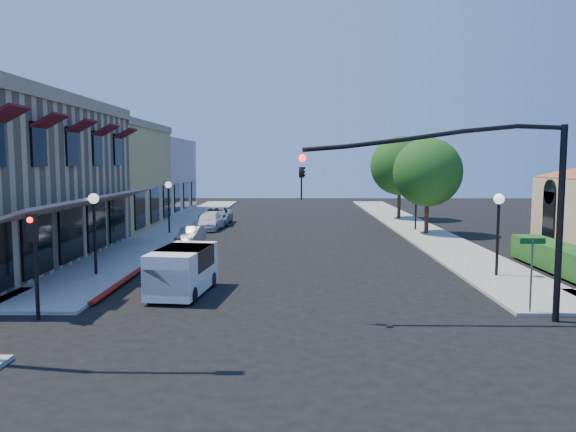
{
  "coord_description": "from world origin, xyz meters",
  "views": [
    {
      "loc": [
        -0.02,
        -15.44,
        4.9
      ],
      "look_at": [
        -0.31,
        8.22,
        2.6
      ],
      "focal_mm": 35.0,
      "sensor_mm": 36.0,
      "label": 1
    }
  ],
  "objects_px": {
    "lamppost_right_far": "(416,193)",
    "parked_car_d": "(216,216)",
    "lamppost_left_far": "(169,194)",
    "lamppost_right_near": "(499,214)",
    "parked_car_b": "(191,235)",
    "street_tree_b": "(400,166)",
    "signal_mast_arm": "(490,189)",
    "lamppost_left_near": "(94,213)",
    "secondary_signal": "(34,246)",
    "street_tree_a": "(428,172)",
    "white_van": "(182,268)",
    "street_name_sign": "(532,263)",
    "parked_car_a": "(172,274)",
    "parked_car_c": "(209,222)"
  },
  "relations": [
    {
      "from": "lamppost_left_far",
      "to": "lamppost_right_near",
      "type": "bearing_deg",
      "value": -39.47
    },
    {
      "from": "parked_car_b",
      "to": "lamppost_left_near",
      "type": "bearing_deg",
      "value": -98.57
    },
    {
      "from": "white_van",
      "to": "parked_car_b",
      "type": "distance_m",
      "value": 12.77
    },
    {
      "from": "signal_mast_arm",
      "to": "lamppost_left_far",
      "type": "bearing_deg",
      "value": 125.0
    },
    {
      "from": "street_tree_b",
      "to": "lamppost_left_far",
      "type": "height_order",
      "value": "street_tree_b"
    },
    {
      "from": "street_tree_b",
      "to": "parked_car_b",
      "type": "distance_m",
      "value": 21.25
    },
    {
      "from": "street_tree_a",
      "to": "lamppost_right_near",
      "type": "relative_size",
      "value": 1.82
    },
    {
      "from": "parked_car_a",
      "to": "parked_car_c",
      "type": "height_order",
      "value": "parked_car_c"
    },
    {
      "from": "street_tree_a",
      "to": "parked_car_d",
      "type": "relative_size",
      "value": 1.32
    },
    {
      "from": "signal_mast_arm",
      "to": "parked_car_a",
      "type": "bearing_deg",
      "value": 157.09
    },
    {
      "from": "secondary_signal",
      "to": "street_tree_b",
      "type": "bearing_deg",
      "value": 61.23
    },
    {
      "from": "lamppost_right_far",
      "to": "parked_car_d",
      "type": "bearing_deg",
      "value": 164.44
    },
    {
      "from": "signal_mast_arm",
      "to": "lamppost_left_near",
      "type": "relative_size",
      "value": 2.24
    },
    {
      "from": "white_van",
      "to": "street_tree_b",
      "type": "bearing_deg",
      "value": 64.42
    },
    {
      "from": "secondary_signal",
      "to": "lamppost_right_near",
      "type": "bearing_deg",
      "value": 21.78
    },
    {
      "from": "secondary_signal",
      "to": "lamppost_left_far",
      "type": "relative_size",
      "value": 0.93
    },
    {
      "from": "street_tree_b",
      "to": "secondary_signal",
      "type": "height_order",
      "value": "street_tree_b"
    },
    {
      "from": "street_tree_b",
      "to": "parked_car_c",
      "type": "height_order",
      "value": "street_tree_b"
    },
    {
      "from": "parked_car_d",
      "to": "lamppost_right_near",
      "type": "bearing_deg",
      "value": -54.38
    },
    {
      "from": "parked_car_b",
      "to": "parked_car_c",
      "type": "bearing_deg",
      "value": 95.04
    },
    {
      "from": "lamppost_right_far",
      "to": "lamppost_right_near",
      "type": "bearing_deg",
      "value": -90.0
    },
    {
      "from": "white_van",
      "to": "signal_mast_arm",
      "type": "bearing_deg",
      "value": -18.73
    },
    {
      "from": "parked_car_a",
      "to": "parked_car_c",
      "type": "bearing_deg",
      "value": 89.48
    },
    {
      "from": "street_tree_b",
      "to": "lamppost_right_far",
      "type": "bearing_deg",
      "value": -92.15
    },
    {
      "from": "signal_mast_arm",
      "to": "street_name_sign",
      "type": "bearing_deg",
      "value": 23.2
    },
    {
      "from": "parked_car_b",
      "to": "lamppost_right_far",
      "type": "bearing_deg",
      "value": 28.91
    },
    {
      "from": "lamppost_left_far",
      "to": "parked_car_c",
      "type": "distance_m",
      "value": 4.07
    },
    {
      "from": "parked_car_c",
      "to": "street_name_sign",
      "type": "bearing_deg",
      "value": -53.65
    },
    {
      "from": "lamppost_right_far",
      "to": "street_name_sign",
      "type": "bearing_deg",
      "value": -92.63
    },
    {
      "from": "lamppost_left_far",
      "to": "white_van",
      "type": "bearing_deg",
      "value": -75.81
    },
    {
      "from": "parked_car_a",
      "to": "street_tree_b",
      "type": "bearing_deg",
      "value": 57.57
    },
    {
      "from": "signal_mast_arm",
      "to": "lamppost_left_near",
      "type": "bearing_deg",
      "value": 155.63
    },
    {
      "from": "secondary_signal",
      "to": "parked_car_d",
      "type": "xyz_separation_m",
      "value": [
        1.8,
        26.69,
        -1.64
      ]
    },
    {
      "from": "lamppost_left_far",
      "to": "white_van",
      "type": "xyz_separation_m",
      "value": [
        4.33,
        -17.1,
        -1.74
      ]
    },
    {
      "from": "street_tree_b",
      "to": "white_van",
      "type": "distance_m",
      "value": 30.26
    },
    {
      "from": "parked_car_d",
      "to": "white_van",
      "type": "bearing_deg",
      "value": -85.57
    },
    {
      "from": "lamppost_left_near",
      "to": "parked_car_b",
      "type": "xyz_separation_m",
      "value": [
        2.3,
        9.5,
        -2.2
      ]
    },
    {
      "from": "signal_mast_arm",
      "to": "white_van",
      "type": "distance_m",
      "value": 11.03
    },
    {
      "from": "parked_car_a",
      "to": "street_tree_a",
      "type": "bearing_deg",
      "value": 44.81
    },
    {
      "from": "street_name_sign",
      "to": "parked_car_b",
      "type": "distance_m",
      "value": 20.57
    },
    {
      "from": "street_tree_a",
      "to": "street_name_sign",
      "type": "height_order",
      "value": "street_tree_a"
    },
    {
      "from": "street_tree_b",
      "to": "secondary_signal",
      "type": "relative_size",
      "value": 2.11
    },
    {
      "from": "street_name_sign",
      "to": "parked_car_c",
      "type": "xyz_separation_m",
      "value": [
        -13.7,
        22.4,
        -1.1
      ]
    },
    {
      "from": "lamppost_right_far",
      "to": "parked_car_a",
      "type": "relative_size",
      "value": 1.16
    },
    {
      "from": "lamppost_right_near",
      "to": "parked_car_a",
      "type": "bearing_deg",
      "value": -171.45
    },
    {
      "from": "street_tree_b",
      "to": "lamppost_right_far",
      "type": "xyz_separation_m",
      "value": [
        -0.3,
        -8.0,
        -1.81
      ]
    },
    {
      "from": "lamppost_left_far",
      "to": "parked_car_a",
      "type": "distance_m",
      "value": 16.57
    },
    {
      "from": "white_van",
      "to": "parked_car_a",
      "type": "bearing_deg",
      "value": 119.56
    },
    {
      "from": "white_van",
      "to": "parked_car_a",
      "type": "xyz_separation_m",
      "value": [
        -0.63,
        1.1,
        -0.47
      ]
    },
    {
      "from": "parked_car_c",
      "to": "parked_car_d",
      "type": "height_order",
      "value": "parked_car_d"
    }
  ]
}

